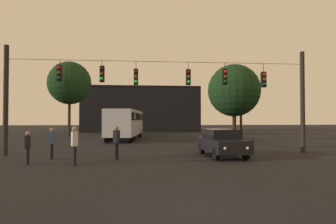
% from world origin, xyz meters
% --- Properties ---
extents(ground_plane, '(168.00, 168.00, 0.00)m').
position_xyz_m(ground_plane, '(0.00, 24.50, 0.00)').
color(ground_plane, black).
rests_on(ground_plane, ground).
extents(overhead_signal_span, '(18.15, 0.44, 6.35)m').
position_xyz_m(overhead_signal_span, '(0.07, 11.16, 3.76)').
color(overhead_signal_span, black).
rests_on(overhead_signal_span, ground).
extents(city_bus, '(3.57, 11.19, 3.00)m').
position_xyz_m(city_bus, '(-2.72, 24.56, 1.87)').
color(city_bus, '#B7BCC6').
rests_on(city_bus, ground).
extents(car_near_right, '(2.03, 4.42, 1.52)m').
position_xyz_m(car_near_right, '(3.28, 9.61, 0.80)').
color(car_near_right, black).
rests_on(car_near_right, ground).
extents(car_far_left, '(2.06, 4.42, 1.52)m').
position_xyz_m(car_far_left, '(-3.09, 33.33, 0.80)').
color(car_far_left, '#99999E').
rests_on(car_far_left, ground).
extents(pedestrian_crossing_left, '(0.35, 0.42, 1.74)m').
position_xyz_m(pedestrian_crossing_left, '(-2.48, 8.96, 0.99)').
color(pedestrian_crossing_left, black).
rests_on(pedestrian_crossing_left, ground).
extents(pedestrian_crossing_center, '(0.33, 0.41, 1.51)m').
position_xyz_m(pedestrian_crossing_center, '(-6.40, 7.56, 0.84)').
color(pedestrian_crossing_center, black).
rests_on(pedestrian_crossing_center, ground).
extents(pedestrian_crossing_right, '(0.28, 0.38, 1.62)m').
position_xyz_m(pedestrian_crossing_right, '(-5.84, 9.35, 0.91)').
color(pedestrian_crossing_right, black).
rests_on(pedestrian_crossing_right, ground).
extents(pedestrian_near_bus, '(0.36, 0.42, 1.74)m').
position_xyz_m(pedestrian_near_bus, '(-4.21, 7.11, 0.99)').
color(pedestrian_near_bus, black).
rests_on(pedestrian_near_bus, ground).
extents(corner_building, '(19.64, 10.59, 7.63)m').
position_xyz_m(corner_building, '(-1.03, 47.16, 3.81)').
color(corner_building, black).
rests_on(corner_building, ground).
extents(tree_left_silhouette, '(5.32, 5.32, 7.69)m').
position_xyz_m(tree_left_silhouette, '(8.28, 22.86, 5.02)').
color(tree_left_silhouette, '#2D2116').
rests_on(tree_left_silhouette, ground).
extents(tree_behind_building, '(5.33, 5.33, 9.28)m').
position_xyz_m(tree_behind_building, '(-9.97, 31.37, 6.60)').
color(tree_behind_building, '#2D2116').
rests_on(tree_behind_building, ground).
extents(tree_right_far, '(5.01, 5.01, 9.41)m').
position_xyz_m(tree_right_far, '(13.04, 34.56, 6.88)').
color(tree_right_far, black).
rests_on(tree_right_far, ground).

